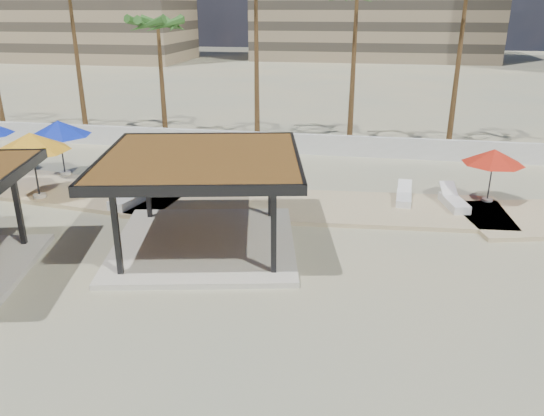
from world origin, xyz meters
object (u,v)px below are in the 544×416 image
at_px(pavilion_central, 202,193).
at_px(lounger_c, 454,202).
at_px(umbrella_a, 59,128).
at_px(umbrella_c, 494,157).
at_px(lounger_b, 404,197).
at_px(lounger_a, 132,198).

height_order(pavilion_central, lounger_c, pavilion_central).
relative_size(umbrella_a, lounger_c, 1.56).
height_order(umbrella_c, lounger_b, umbrella_c).
bearing_deg(umbrella_a, umbrella_c, -0.92).
relative_size(umbrella_c, lounger_a, 1.30).
bearing_deg(lounger_a, lounger_b, -65.89).
bearing_deg(umbrella_c, lounger_c, -148.43).
bearing_deg(lounger_b, pavilion_central, 131.29).
height_order(pavilion_central, lounger_a, pavilion_central).
relative_size(pavilion_central, umbrella_c, 2.44).
relative_size(umbrella_a, umbrella_c, 1.07).
distance_m(umbrella_c, lounger_a, 15.73).
distance_m(umbrella_c, lounger_c, 2.59).
xyz_separation_m(pavilion_central, umbrella_a, (-9.46, 6.68, 0.50)).
bearing_deg(umbrella_a, lounger_b, -3.51).
relative_size(umbrella_c, lounger_b, 1.67).
height_order(lounger_b, lounger_c, lounger_c).
height_order(umbrella_a, lounger_b, umbrella_a).
xyz_separation_m(umbrella_a, lounger_b, (16.85, -1.03, -2.20)).
xyz_separation_m(umbrella_a, lounger_c, (18.91, -1.29, -2.18)).
bearing_deg(pavilion_central, lounger_a, 130.62).
bearing_deg(umbrella_c, pavilion_central, -150.02).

